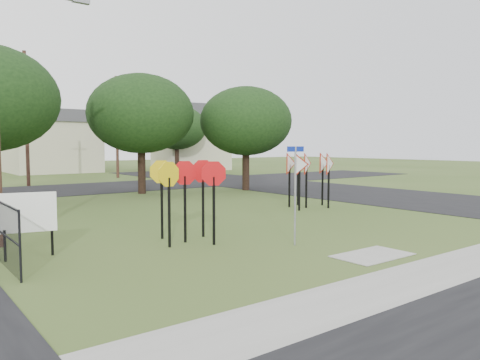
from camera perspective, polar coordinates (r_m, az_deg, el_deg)
name	(u,v)px	position (r m, az deg, el deg)	size (l,w,h in m)	color
ground	(305,240)	(13.94, 7.87, -7.30)	(140.00, 140.00, 0.00)	#37501E
sidewalk	(440,271)	(11.46, 23.20, -10.12)	(30.00, 1.60, 0.02)	gray
street_right	(327,190)	(29.39, 10.51, -1.19)	(8.00, 50.00, 0.02)	black
street_far	(78,189)	(31.28, -19.13, -1.02)	(60.00, 8.00, 0.02)	black
curb_pad	(373,255)	(12.41, 15.86, -8.83)	(2.00, 1.20, 0.02)	gray
street_name_sign	(295,188)	(13.01, 6.74, -1.02)	(0.57, 0.08, 2.75)	gray
stop_sign_cluster	(186,181)	(13.46, -6.55, -0.12)	(2.21, 2.03, 2.37)	black
yield_sign_cluster	(308,166)	(21.02, 8.26, 1.67)	(3.21, 1.94, 2.51)	black
info_board	(28,215)	(12.60, -24.41, -3.90)	(1.28, 0.33, 1.63)	black
far_pole_a	(26,118)	(34.52, -24.60, 6.93)	(1.40, 0.24, 9.00)	#4A2D22
far_pole_b	(117,126)	(40.78, -14.78, 6.37)	(1.40, 0.24, 8.50)	#4A2D22
house_mid	(52,141)	(51.46, -21.99, 4.41)	(8.40, 8.40, 6.20)	beige
house_right	(190,137)	(53.37, -6.11, 5.22)	(8.30, 8.30, 7.20)	beige
tree_near_mid	(141,114)	(27.30, -12.00, 7.89)	(6.00, 6.00, 6.80)	black
tree_near_right	(246,121)	(28.75, 0.72, 7.17)	(5.60, 5.60, 6.33)	black
tree_far_right	(177,127)	(47.92, -7.74, 6.38)	(6.00, 6.00, 6.80)	black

